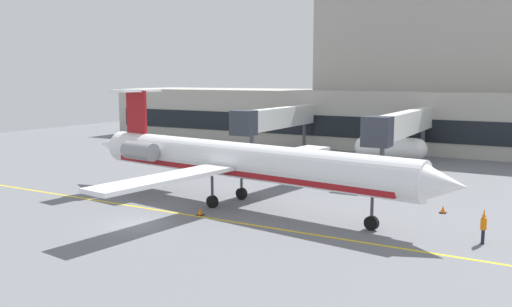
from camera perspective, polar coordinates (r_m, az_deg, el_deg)
The scene contains 11 objects.
ground at distance 35.13m, azimuth -12.52°, elevation -7.56°, with size 120.00×120.00×0.11m.
terminal_building at distance 76.16m, azimuth 13.84°, elevation 6.35°, with size 78.36×15.75×20.89m.
jet_bridge_west at distance 55.74m, azimuth 15.47°, elevation 3.00°, with size 2.40×20.65×6.00m.
jet_bridge_east at distance 62.49m, azimuth 2.10°, elevation 3.74°, with size 2.40×17.97×5.93m.
regional_jet at distance 38.80m, azimuth -2.14°, elevation -0.74°, with size 32.34×24.68×8.37m.
baggage_tug at distance 67.18m, azimuth -10.07°, elevation 0.78°, with size 3.70×3.37×1.90m.
pushback_tractor at distance 54.40m, azimuth 6.90°, elevation -0.88°, with size 2.17×3.57×1.89m.
fuel_tank at distance 61.20m, azimuth 14.24°, elevation 0.57°, with size 8.01×3.15×2.79m.
marshaller at distance 32.86m, azimuth 23.26°, elevation -7.27°, with size 0.34×0.83×1.92m.
safety_cone_alpha at distance 36.73m, azimuth -6.02°, elevation -6.24°, with size 0.47×0.47×0.55m.
safety_cone_bravo at distance 39.31m, azimuth 19.46°, elevation -5.71°, with size 0.47×0.47×0.55m.
Camera 1 is at (22.91, -24.91, 9.34)m, focal length 37.21 mm.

